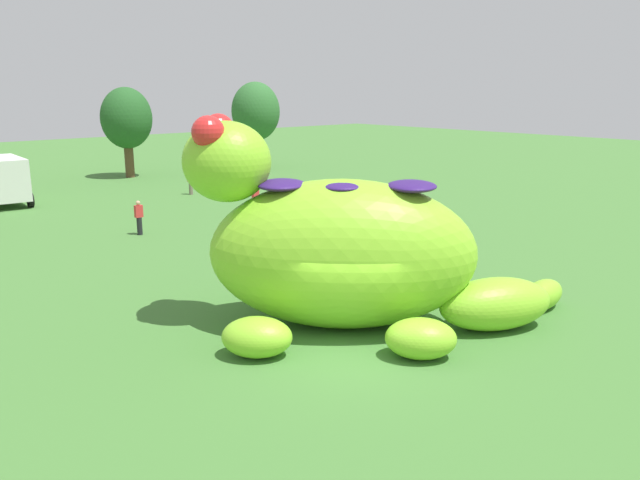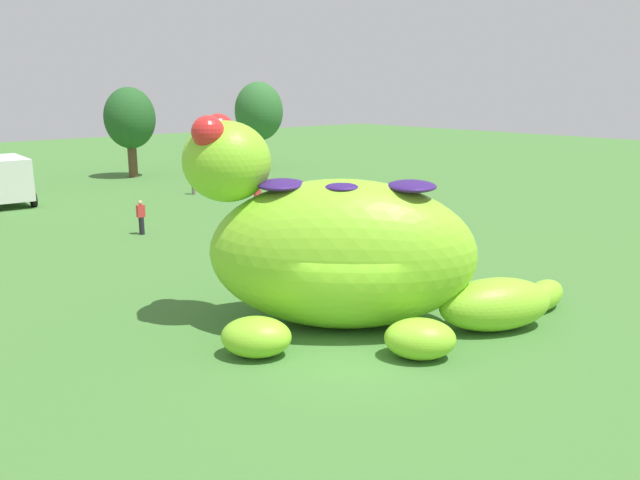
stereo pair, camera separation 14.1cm
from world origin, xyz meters
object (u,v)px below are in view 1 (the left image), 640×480
(giant_inflatable_creature, at_px, (343,251))
(spectator_by_cars, at_px, (256,201))
(box_truck, at_px, (1,178))
(spectator_mid_field, at_px, (139,218))
(spectator_wandering, at_px, (384,251))
(spectator_near_inflatable, at_px, (191,182))

(giant_inflatable_creature, bearing_deg, spectator_by_cars, 62.49)
(box_truck, relative_size, spectator_mid_field, 3.83)
(spectator_by_cars, xyz_separation_m, spectator_wandering, (-3.03, -12.66, 0.00))
(giant_inflatable_creature, distance_m, spectator_mid_field, 15.67)
(spectator_wandering, bearing_deg, box_truck, 104.04)
(spectator_mid_field, bearing_deg, spectator_near_inflatable, 47.59)
(spectator_mid_field, bearing_deg, giant_inflatable_creature, -93.68)
(spectator_wandering, bearing_deg, spectator_mid_field, 108.37)
(giant_inflatable_creature, distance_m, spectator_near_inflatable, 26.21)
(spectator_by_cars, bearing_deg, spectator_near_inflatable, 83.63)
(box_truck, relative_size, spectator_by_cars, 3.83)
(giant_inflatable_creature, relative_size, spectator_mid_field, 6.75)
(giant_inflatable_creature, bearing_deg, spectator_mid_field, 86.32)
(giant_inflatable_creature, xyz_separation_m, spectator_mid_field, (1.00, 15.57, -1.48))
(giant_inflatable_creature, xyz_separation_m, spectator_wandering, (5.16, 3.05, -1.48))
(box_truck, relative_size, spectator_near_inflatable, 3.83)
(spectator_near_inflatable, bearing_deg, spectator_wandering, -100.58)
(giant_inflatable_creature, distance_m, spectator_wandering, 6.17)
(spectator_near_inflatable, relative_size, spectator_mid_field, 1.00)
(spectator_wandering, bearing_deg, spectator_by_cars, 76.56)
(spectator_by_cars, distance_m, spectator_wandering, 13.02)
(box_truck, xyz_separation_m, spectator_near_inflatable, (10.57, -4.79, -0.75))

